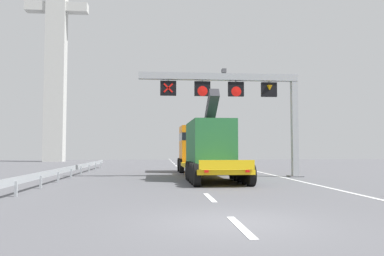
# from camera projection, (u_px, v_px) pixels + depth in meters

# --- Properties ---
(ground) EXTENTS (112.00, 112.00, 0.00)m
(ground) POSITION_uv_depth(u_px,v_px,m) (231.00, 222.00, 9.55)
(ground) COLOR #5B5B60
(lane_markings) EXTENTS (0.20, 67.48, 0.01)m
(lane_markings) POSITION_uv_depth(u_px,v_px,m) (179.00, 168.00, 35.86)
(lane_markings) COLOR silver
(lane_markings) RESTS_ON ground
(edge_line_right) EXTENTS (0.20, 63.00, 0.01)m
(edge_line_right) POSITION_uv_depth(u_px,v_px,m) (297.00, 181.00, 22.03)
(edge_line_right) COLOR silver
(edge_line_right) RESTS_ON ground
(overhead_lane_gantry) EXTENTS (10.78, 0.90, 7.12)m
(overhead_lane_gantry) POSITION_uv_depth(u_px,v_px,m) (240.00, 94.00, 25.05)
(overhead_lane_gantry) COLOR #9EA0A5
(overhead_lane_gantry) RESTS_ON ground
(heavy_haul_truck_yellow) EXTENTS (3.17, 14.09, 5.30)m
(heavy_haul_truck_yellow) POSITION_uv_depth(u_px,v_px,m) (204.00, 147.00, 26.02)
(heavy_haul_truck_yellow) COLOR yellow
(heavy_haul_truck_yellow) RESTS_ON ground
(guardrail_left) EXTENTS (0.13, 30.95, 0.76)m
(guardrail_left) POSITION_uv_depth(u_px,v_px,m) (64.00, 171.00, 22.34)
(guardrail_left) COLOR #999EA3
(guardrail_left) RESTS_ON ground
(bridge_pylon_distant) EXTENTS (9.00, 2.00, 36.80)m
(bridge_pylon_distant) POSITION_uv_depth(u_px,v_px,m) (56.00, 34.00, 56.08)
(bridge_pylon_distant) COLOR #B7B7B2
(bridge_pylon_distant) RESTS_ON ground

